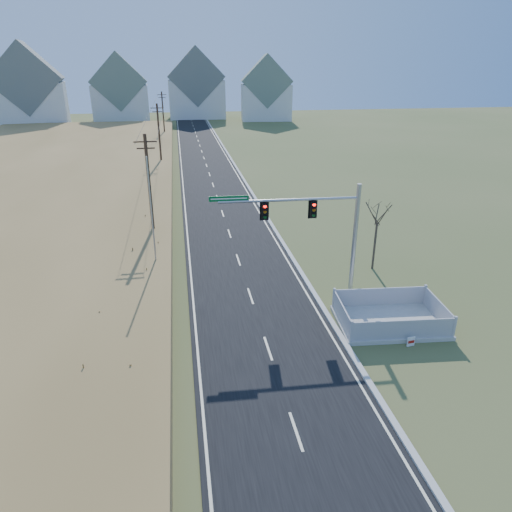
# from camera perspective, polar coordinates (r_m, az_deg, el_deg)

# --- Properties ---
(ground) EXTENTS (260.00, 260.00, 0.00)m
(ground) POSITION_cam_1_polar(r_m,az_deg,el_deg) (26.33, 0.68, -9.15)
(ground) COLOR #485529
(ground) RESTS_ON ground
(road) EXTENTS (8.00, 180.00, 0.06)m
(road) POSITION_cam_1_polar(r_m,az_deg,el_deg) (73.40, -6.42, 11.79)
(road) COLOR black
(road) RESTS_ON ground
(curb) EXTENTS (0.30, 180.00, 0.18)m
(curb) POSITION_cam_1_polar(r_m,az_deg,el_deg) (73.74, -3.14, 11.99)
(curb) COLOR #B2AFA8
(curb) RESTS_ON ground
(reed_marsh) EXTENTS (38.00, 110.00, 1.30)m
(reed_marsh) POSITION_cam_1_polar(r_m,az_deg,el_deg) (66.44, -27.22, 8.81)
(reed_marsh) COLOR #A27F49
(reed_marsh) RESTS_ON ground
(utility_pole_near) EXTENTS (1.80, 0.26, 9.00)m
(utility_pole_near) POSITION_cam_1_polar(r_m,az_deg,el_deg) (38.18, -13.16, 8.21)
(utility_pole_near) COLOR #422D1E
(utility_pole_near) RESTS_ON ground
(utility_pole_mid) EXTENTS (1.80, 0.26, 9.00)m
(utility_pole_mid) POSITION_cam_1_polar(r_m,az_deg,el_deg) (67.64, -12.00, 14.51)
(utility_pole_mid) COLOR #422D1E
(utility_pole_mid) RESTS_ON ground
(utility_pole_far) EXTENTS (1.80, 0.26, 9.00)m
(utility_pole_far) POSITION_cam_1_polar(r_m,az_deg,el_deg) (97.43, -11.53, 16.97)
(utility_pole_far) COLOR #422D1E
(utility_pole_far) RESTS_ON ground
(condo_nw) EXTENTS (17.69, 13.38, 19.05)m
(condo_nw) POSITION_cam_1_polar(r_m,az_deg,el_deg) (126.76, -26.50, 17.80)
(condo_nw) COLOR white
(condo_nw) RESTS_ON ground
(condo_nnw) EXTENTS (14.93, 11.17, 17.03)m
(condo_nnw) POSITION_cam_1_polar(r_m,az_deg,el_deg) (130.90, -16.64, 18.90)
(condo_nnw) COLOR white
(condo_nnw) RESTS_ON ground
(condo_n) EXTENTS (15.27, 10.20, 18.54)m
(condo_n) POSITION_cam_1_polar(r_m,az_deg,el_deg) (134.24, -7.48, 19.97)
(condo_n) COLOR white
(condo_n) RESTS_ON ground
(condo_ne) EXTENTS (14.12, 10.51, 16.52)m
(condo_ne) POSITION_cam_1_polar(r_m,az_deg,el_deg) (128.43, 1.26, 19.68)
(condo_ne) COLOR white
(condo_ne) RESTS_ON ground
(traffic_signal_mast) EXTENTS (9.28, 0.77, 7.39)m
(traffic_signal_mast) POSITION_cam_1_polar(r_m,az_deg,el_deg) (28.37, 8.73, 3.16)
(traffic_signal_mast) COLOR #9EA0A5
(traffic_signal_mast) RESTS_ON ground
(fence_enclosure) EXTENTS (6.33, 4.60, 1.37)m
(fence_enclosure) POSITION_cam_1_polar(r_m,az_deg,el_deg) (27.79, 16.34, -7.66)
(fence_enclosure) COLOR #B7B5AD
(fence_enclosure) RESTS_ON ground
(open_sign) EXTENTS (0.45, 0.11, 0.55)m
(open_sign) POSITION_cam_1_polar(r_m,az_deg,el_deg) (26.09, 18.80, -10.10)
(open_sign) COLOR white
(open_sign) RESTS_ON ground
(flagpole) EXTENTS (0.38, 0.38, 8.50)m
(flagpole) POSITION_cam_1_polar(r_m,az_deg,el_deg) (32.06, -12.72, 3.05)
(flagpole) COLOR #B7B5AD
(flagpole) RESTS_ON ground
(bare_tree) EXTENTS (2.03, 2.03, 5.39)m
(bare_tree) POSITION_cam_1_polar(r_m,az_deg,el_deg) (33.32, 15.03, 5.30)
(bare_tree) COLOR #4C3F33
(bare_tree) RESTS_ON ground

